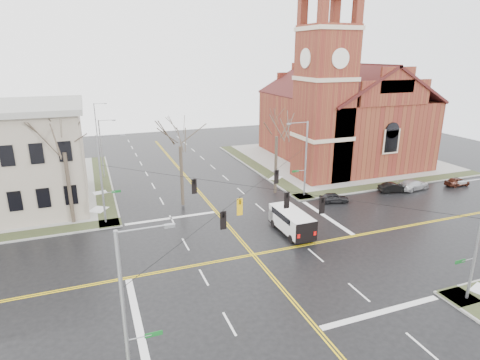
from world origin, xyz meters
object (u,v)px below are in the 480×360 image
object	(u,v)px
church	(339,108)
cargo_van	(290,220)
signal_pole_ne	(305,157)
signal_pole_sw	(128,311)
signal_pole_nw	(103,177)
tree_nw_far	(64,148)
streetlight_north_a	(102,146)
tree_nw_near	(180,142)
signal_pole_se	(477,237)
parked_car_d	(457,182)
parked_car_b	(393,188)
parked_car_c	(413,185)
parked_car_a	(334,198)
streetlight_north_b	(97,123)
tree_ne	(277,133)

from	to	relation	value
church	cargo_van	bearing A→B (deg)	-132.02
signal_pole_ne	signal_pole_sw	bearing A→B (deg)	-134.55
signal_pole_nw	tree_nw_far	size ratio (longest dim) A/B	0.82
streetlight_north_a	tree_nw_near	distance (m)	16.60
signal_pole_se	signal_pole_sw	size ratio (longest dim) A/B	1.00
signal_pole_se	streetlight_north_a	size ratio (longest dim) A/B	1.12
church	signal_pole_ne	xyz separation A→B (m)	(-13.44, -13.28, -3.48)
streetlight_north_a	signal_pole_ne	bearing A→B (deg)	-36.90
cargo_van	tree_nw_far	bearing A→B (deg)	153.32
signal_pole_nw	cargo_van	distance (m)	18.88
church	cargo_van	world-z (taller)	church
signal_pole_ne	cargo_van	bearing A→B (deg)	-126.05
cargo_van	parked_car_d	distance (m)	27.53
tree_nw_near	streetlight_north_a	bearing A→B (deg)	117.92
cargo_van	parked_car_b	xyz separation A→B (m)	(17.50, 5.84, -0.70)
parked_car_c	tree_nw_near	bearing A→B (deg)	72.40
cargo_van	parked_car_a	bearing A→B (deg)	31.83
tree_nw_far	tree_nw_near	bearing A→B (deg)	4.11
church	parked_car_a	xyz separation A→B (m)	(-11.10, -16.40, -7.85)
parked_car_a	church	bearing A→B (deg)	-17.72
streetlight_north_b	tree_ne	bearing A→B (deg)	-60.79
signal_pole_nw	tree_nw_near	bearing A→B (deg)	13.92
signal_pole_ne	streetlight_north_b	xyz separation A→B (m)	(-21.97, 36.50, -0.48)
signal_pole_sw	tree_nw_near	size ratio (longest dim) A/B	0.88
cargo_van	parked_car_a	distance (m)	10.11
parked_car_d	signal_pole_nw	bearing A→B (deg)	85.97
parked_car_b	parked_car_c	size ratio (longest dim) A/B	0.79
signal_pole_nw	signal_pole_se	distance (m)	32.28
signal_pole_se	tree_nw_near	size ratio (longest dim) A/B	0.88
signal_pole_nw	tree_ne	world-z (taller)	tree_ne
church	signal_pole_se	world-z (taller)	church
church	parked_car_a	size ratio (longest dim) A/B	8.07
signal_pole_sw	parked_car_c	bearing A→B (deg)	28.65
streetlight_north_b	parked_car_a	world-z (taller)	streetlight_north_b
tree_nw_near	cargo_van	bearing A→B (deg)	-52.36
streetlight_north_a	parked_car_b	size ratio (longest dim) A/B	2.21
signal_pole_nw	church	bearing A→B (deg)	20.21
streetlight_north_a	parked_car_b	xyz separation A→B (m)	(33.29, -19.15, -3.87)
parked_car_c	parked_car_d	world-z (taller)	parked_car_c
signal_pole_sw	streetlight_north_b	xyz separation A→B (m)	(0.67, 59.50, -0.48)
signal_pole_nw	streetlight_north_a	size ratio (longest dim) A/B	1.12
parked_car_a	tree_nw_far	bearing A→B (deg)	97.60
parked_car_b	tree_nw_near	xyz separation A→B (m)	(-25.64, 4.71, 6.79)
signal_pole_se	streetlight_north_a	distance (m)	45.20
signal_pole_se	tree_ne	xyz separation A→B (m)	(-2.72, 25.07, 2.71)
signal_pole_ne	parked_car_b	bearing A→B (deg)	-13.19
parked_car_a	signal_pole_ne	bearing A→B (deg)	53.28
signal_pole_ne	parked_car_a	world-z (taller)	signal_pole_ne
signal_pole_se	streetlight_north_b	bearing A→B (deg)	110.27
streetlight_north_b	tree_ne	size ratio (longest dim) A/B	0.76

